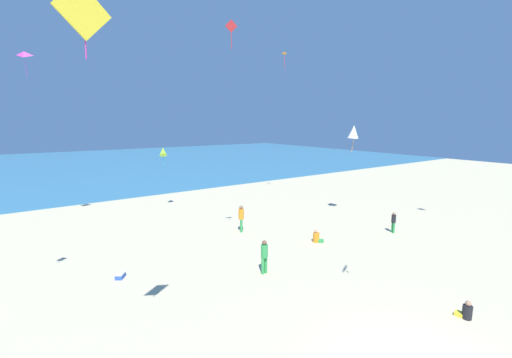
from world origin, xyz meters
The scene contains 14 objects.
ground_plane centered at (0.00, 10.00, 0.00)m, with size 120.00×120.00×0.00m, color beige.
ocean_water centered at (0.00, 57.60, 0.03)m, with size 120.00×60.00×0.05m, color teal.
cooler_box centered at (-5.26, 11.23, 0.12)m, with size 0.55×0.59×0.24m.
person_0 centered at (2.78, 13.54, 1.01)m, with size 0.47×0.47×1.75m.
person_1 centered at (4.30, 0.72, 0.26)m, with size 0.37×0.59×0.69m.
person_3 centered at (10.70, 7.75, 0.79)m, with size 0.35×0.35×1.38m.
person_4 centered at (0.43, 7.83, 0.94)m, with size 0.34×0.34×1.64m.
person_7 centered at (5.44, 9.36, 0.29)m, with size 0.69×0.66×0.79m.
kite_red centered at (0.33, 10.43, 11.49)m, with size 0.55×0.24×1.31m.
kite_orange centered at (11.02, 19.25, 12.94)m, with size 0.34×0.42×1.47m.
kite_white centered at (11.34, 11.77, 6.36)m, with size 1.01×0.97×1.97m.
kite_lime centered at (0.71, 21.83, 4.77)m, with size 0.83×0.99×1.62m.
kite_yellow centered at (-7.01, 4.08, 9.28)m, with size 1.16×0.34×1.54m.
kite_magenta centered at (-7.77, 21.04, 11.10)m, with size 0.84×0.77×1.53m.
Camera 1 is at (-8.24, -3.87, 7.03)m, focal length 23.11 mm.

